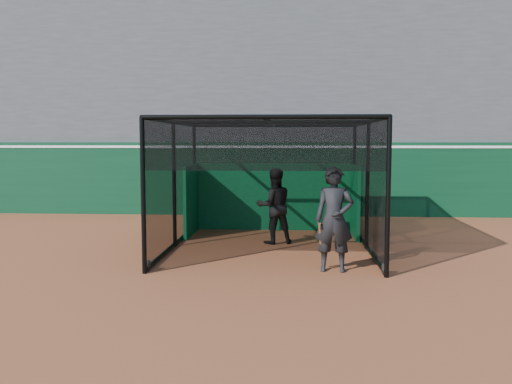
{
  "coord_description": "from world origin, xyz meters",
  "views": [
    {
      "loc": [
        1.31,
        -10.06,
        2.53
      ],
      "look_at": [
        0.52,
        2.0,
        1.4
      ],
      "focal_mm": 38.0,
      "sensor_mm": 36.0,
      "label": 1
    }
  ],
  "objects": [
    {
      "name": "ground",
      "position": [
        0.0,
        0.0,
        0.0
      ],
      "size": [
        120.0,
        120.0,
        0.0
      ],
      "primitive_type": "plane",
      "color": "brown",
      "rests_on": "ground"
    },
    {
      "name": "outfield_wall",
      "position": [
        0.0,
        8.5,
        1.29
      ],
      "size": [
        50.0,
        0.5,
        2.5
      ],
      "color": "#09361D",
      "rests_on": "ground"
    },
    {
      "name": "batter",
      "position": [
        0.89,
        3.27,
        0.94
      ],
      "size": [
        1.07,
        0.94,
        1.87
      ],
      "primitive_type": "imported",
      "rotation": [
        0.0,
        0.0,
        3.43
      ],
      "color": "black",
      "rests_on": "ground"
    },
    {
      "name": "on_deck_player",
      "position": [
        2.14,
        0.44,
        1.02
      ],
      "size": [
        0.78,
        0.54,
        2.05
      ],
      "color": "black",
      "rests_on": "ground"
    },
    {
      "name": "batting_cage",
      "position": [
        0.8,
        2.74,
        1.49
      ],
      "size": [
        4.68,
        5.55,
        2.98
      ],
      "color": "black",
      "rests_on": "ground"
    },
    {
      "name": "grandstand",
      "position": [
        0.0,
        12.27,
        4.48
      ],
      "size": [
        50.0,
        7.85,
        8.95
      ],
      "color": "#4C4C4F",
      "rests_on": "ground"
    }
  ]
}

